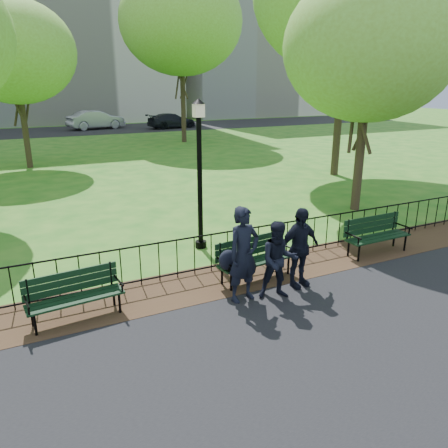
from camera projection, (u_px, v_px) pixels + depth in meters
name	position (u px, v px, depth m)	size (l,w,h in m)	color
ground	(284.00, 305.00, 8.31)	(120.00, 120.00, 0.00)	#236B1C
asphalt_path	(437.00, 423.00, 5.41)	(60.00, 9.20, 0.01)	black
dirt_strip	(246.00, 274.00, 9.59)	(60.00, 1.60, 0.01)	#3B2818
far_street	(61.00, 131.00, 38.19)	(70.00, 9.00, 0.01)	black
iron_fence	(235.00, 247.00, 9.87)	(24.06, 0.06, 1.00)	black
apartment_east	(249.00, 18.00, 56.51)	(20.00, 15.00, 24.00)	silver
park_bench_main	(243.00, 256.00, 9.03)	(1.86, 0.72, 0.98)	black
park_bench_left_a	(74.00, 291.00, 7.69)	(1.70, 0.67, 0.94)	black
park_bench_right_a	(375.00, 231.00, 10.68)	(1.76, 0.57, 1.00)	black
lamppost	(200.00, 170.00, 10.60)	(0.33, 0.33, 3.69)	black
tree_near_e	(370.00, 47.00, 13.04)	(5.22, 5.22, 7.27)	#2D2116
tree_far_c	(14.00, 52.00, 20.16)	(5.58, 5.58, 7.78)	#2D2116
tree_far_e	(181.00, 22.00, 28.82)	(8.15, 8.15, 11.36)	#2D2116
person_left	(244.00, 255.00, 8.22)	(0.68, 0.45, 1.86)	black
person_mid	(279.00, 260.00, 8.36)	(0.75, 0.39, 1.55)	black
person_right	(299.00, 248.00, 8.83)	(0.98, 0.40, 1.67)	black
sedan_silver	(96.00, 120.00, 39.59)	(1.76, 5.06, 1.67)	#9B9DA2
sedan_dark	(172.00, 121.00, 40.57)	(1.87, 4.61, 1.34)	black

